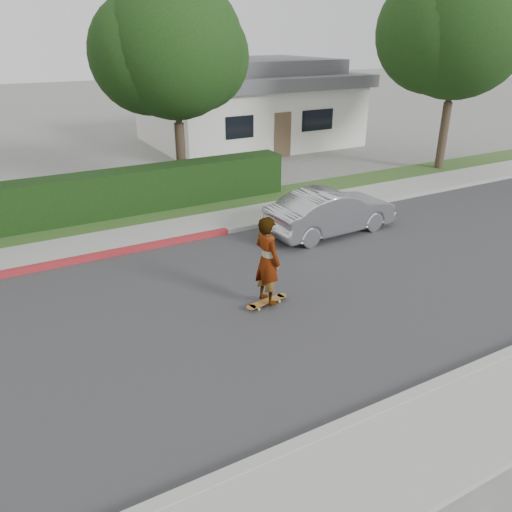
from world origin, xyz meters
name	(u,v)px	position (x,y,z in m)	size (l,w,h in m)	color
ground	(266,299)	(0.00, 0.00, 0.00)	(120.00, 120.00, 0.00)	slate
road	(266,299)	(0.00, 0.00, 0.01)	(60.00, 8.00, 0.01)	#2D2D30
curb_near	(393,405)	(0.00, -4.10, 0.07)	(60.00, 0.20, 0.15)	#9E9E99
sidewalk_near	(436,442)	(0.00, -5.00, 0.06)	(60.00, 1.60, 0.12)	gray
curb_far	(196,237)	(0.00, 4.10, 0.07)	(60.00, 0.20, 0.15)	#9E9E99
curb_red_section	(8,273)	(-5.00, 4.10, 0.08)	(12.00, 0.21, 0.15)	maroon
sidewalk_far	(184,228)	(0.00, 5.00, 0.06)	(60.00, 1.60, 0.12)	gray
planting_strip	(167,213)	(0.00, 6.60, 0.05)	(60.00, 1.60, 0.10)	#2D4C1E
hedge	(66,201)	(-3.00, 7.20, 0.75)	(15.00, 1.00, 1.50)	black
tree_center	(172,52)	(1.49, 9.19, 4.90)	(5.66, 4.84, 7.44)	#33261C
tree_right	(455,30)	(12.49, 6.69, 5.63)	(6.32, 5.60, 8.56)	#33261C
house	(247,103)	(8.00, 16.00, 2.10)	(10.60, 8.60, 4.30)	beige
skateboard	(267,301)	(-0.11, -0.24, 0.09)	(1.10, 0.37, 0.10)	gold
skateboarder	(267,260)	(-0.11, -0.24, 1.09)	(0.72, 0.47, 1.97)	white
car_silver	(331,211)	(3.77, 2.66, 0.67)	(1.42, 4.06, 1.34)	#AAABB1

